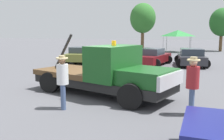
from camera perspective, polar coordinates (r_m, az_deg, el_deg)
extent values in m
plane|color=#545459|center=(10.57, -2.56, -5.50)|extent=(160.00, 160.00, 0.00)
cube|color=black|center=(10.46, -2.58, -2.70)|extent=(6.42, 3.64, 0.35)
cube|color=#19511E|center=(9.18, 8.16, -1.50)|extent=(2.17, 2.29, 0.55)
cube|color=silver|center=(8.80, 13.36, -2.27)|extent=(0.68, 1.95, 0.50)
cube|color=#19511E|center=(9.92, 0.41, 1.68)|extent=(1.92, 2.51, 1.35)
cube|color=brown|center=(11.41, -8.58, -0.38)|extent=(3.56, 2.99, 0.22)
cylinder|color=black|center=(11.80, -11.03, 4.19)|extent=(1.17, 0.45, 1.63)
cylinder|color=orange|center=(9.86, 0.42, 6.17)|extent=(0.18, 0.18, 0.20)
cylinder|color=black|center=(10.24, 10.46, -3.57)|extent=(0.88, 0.26, 0.88)
cylinder|color=black|center=(8.44, 4.18, -6.06)|extent=(0.88, 0.26, 0.88)
cylinder|color=black|center=(12.54, -6.64, -1.26)|extent=(0.88, 0.26, 0.88)
cylinder|color=black|center=(11.11, -14.05, -2.73)|extent=(0.88, 0.26, 0.88)
cylinder|color=black|center=(6.40, 23.80, -12.57)|extent=(0.68, 0.22, 0.68)
cylinder|color=#475B84|center=(8.34, 17.76, -6.72)|extent=(0.16, 0.16, 0.86)
cylinder|color=#475B84|center=(8.13, 17.70, -7.11)|extent=(0.16, 0.16, 0.86)
cylinder|color=maroon|center=(8.07, 17.98, -1.63)|extent=(0.39, 0.39, 0.68)
sphere|color=tan|center=(8.00, 18.13, 1.59)|extent=(0.23, 0.23, 0.23)
torus|color=tan|center=(7.99, 18.16, 2.17)|extent=(0.41, 0.41, 0.06)
cylinder|color=tan|center=(7.99, 18.17, 2.50)|extent=(0.21, 0.21, 0.10)
cylinder|color=#475B84|center=(8.74, -11.15, -5.79)|extent=(0.16, 0.16, 0.85)
cylinder|color=#475B84|center=(8.53, -11.07, -6.14)|extent=(0.16, 0.16, 0.85)
cylinder|color=white|center=(8.47, -11.26, -0.95)|extent=(0.39, 0.39, 0.68)
sphere|color=brown|center=(8.41, -11.35, 2.09)|extent=(0.23, 0.23, 0.23)
torus|color=tan|center=(8.40, -11.36, 2.64)|extent=(0.40, 0.40, 0.06)
cylinder|color=tan|center=(8.40, -11.37, 2.95)|extent=(0.21, 0.21, 0.10)
cube|color=olive|center=(21.88, -6.76, 3.20)|extent=(2.54, 4.50, 0.60)
cube|color=#333D47|center=(21.64, -6.96, 4.59)|extent=(1.95, 2.02, 0.50)
cylinder|color=black|center=(23.56, -7.79, 3.07)|extent=(0.68, 0.22, 0.68)
cylinder|color=black|center=(23.03, -3.45, 3.01)|extent=(0.68, 0.22, 0.68)
cylinder|color=black|center=(20.86, -10.39, 2.31)|extent=(0.68, 0.22, 0.68)
cylinder|color=black|center=(20.25, -5.54, 2.22)|extent=(0.68, 0.22, 0.68)
cube|color=orange|center=(20.85, -0.18, 2.99)|extent=(1.97, 4.29, 0.60)
cube|color=#333D47|center=(20.61, -0.39, 4.46)|extent=(1.71, 1.81, 0.50)
cylinder|color=black|center=(22.55, -1.05, 2.91)|extent=(0.68, 0.22, 0.68)
cylinder|color=black|center=(21.95, 3.40, 2.74)|extent=(0.68, 0.22, 0.68)
cylinder|color=black|center=(19.89, -4.12, 2.12)|extent=(0.68, 0.22, 0.68)
cylinder|color=black|center=(19.21, 0.85, 1.91)|extent=(0.68, 0.22, 0.68)
cube|color=maroon|center=(20.03, 8.99, 2.65)|extent=(2.62, 4.76, 0.60)
cube|color=#333D47|center=(19.77, 8.80, 4.18)|extent=(1.97, 2.14, 0.50)
cylinder|color=black|center=(21.79, 8.10, 2.63)|extent=(0.68, 0.22, 0.68)
cylinder|color=black|center=(21.22, 12.72, 2.34)|extent=(0.68, 0.22, 0.68)
cylinder|color=black|center=(18.98, 4.79, 1.80)|extent=(0.68, 0.22, 0.68)
cylinder|color=black|center=(18.31, 10.02, 1.46)|extent=(0.68, 0.22, 0.68)
cube|color=#2D2D33|center=(20.46, 17.62, 2.48)|extent=(2.44, 4.63, 0.60)
cube|color=#333D47|center=(20.19, 17.75, 3.97)|extent=(1.87, 2.06, 0.50)
cylinder|color=black|center=(21.90, 14.93, 2.45)|extent=(0.68, 0.22, 0.68)
cylinder|color=black|center=(22.07, 19.49, 2.29)|extent=(0.68, 0.22, 0.68)
cylinder|color=black|center=(18.92, 15.39, 1.50)|extent=(0.68, 0.22, 0.68)
cylinder|color=black|center=(19.11, 20.66, 1.33)|extent=(0.68, 0.22, 0.68)
cylinder|color=#9E9EA3|center=(32.59, 11.61, 5.71)|extent=(0.07, 0.07, 2.07)
cylinder|color=#9E9EA3|center=(32.29, 17.33, 5.47)|extent=(0.07, 0.07, 2.07)
cylinder|color=#9E9EA3|center=(35.80, 12.36, 5.93)|extent=(0.07, 0.07, 2.07)
cylinder|color=#9E9EA3|center=(35.52, 17.57, 5.71)|extent=(0.07, 0.07, 2.07)
pyramid|color=#287F38|center=(33.98, 14.81, 8.14)|extent=(3.24, 3.24, 0.80)
cylinder|color=brown|center=(37.60, 23.57, 5.52)|extent=(0.41, 0.41, 2.05)
ellipsoid|color=#235B23|center=(37.59, 23.84, 9.98)|extent=(3.28, 3.28, 3.81)
cylinder|color=brown|center=(39.43, 6.96, 6.58)|extent=(0.49, 0.49, 2.46)
ellipsoid|color=#2D6B28|center=(39.47, 7.06, 11.68)|extent=(3.94, 3.94, 4.57)
cube|color=black|center=(15.50, -1.21, -0.89)|extent=(0.40, 0.40, 0.04)
cone|color=orange|center=(15.46, -1.22, 0.04)|extent=(0.36, 0.36, 0.55)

